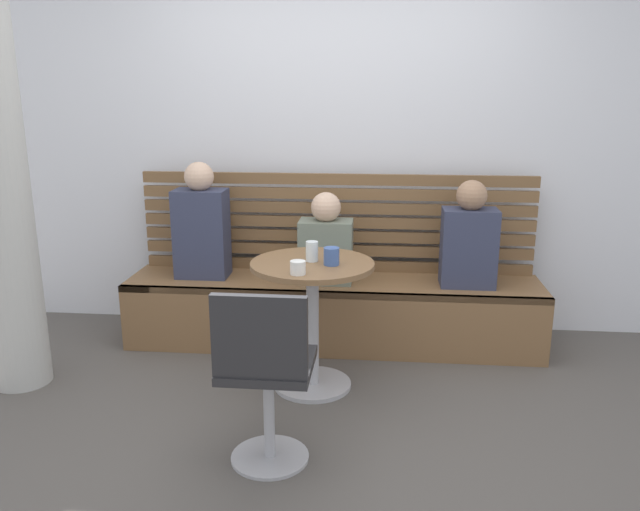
{
  "coord_description": "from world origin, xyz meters",
  "views": [
    {
      "loc": [
        0.3,
        -2.74,
        1.65
      ],
      "look_at": [
        -0.03,
        0.66,
        0.75
      ],
      "focal_mm": 35.44,
      "sensor_mm": 36.0,
      "label": 1
    }
  ],
  "objects_px": {
    "person_adult": "(201,226)",
    "person_child_left": "(469,240)",
    "person_child_middle": "(326,243)",
    "cup_ceramic_white": "(298,268)",
    "white_chair": "(265,372)",
    "booth_bench": "(333,312)",
    "cup_water_clear": "(312,251)",
    "cup_mug_blue": "(331,256)",
    "cafe_table": "(312,301)"
  },
  "relations": [
    {
      "from": "cup_ceramic_white",
      "to": "white_chair",
      "type": "bearing_deg",
      "value": -96.95
    },
    {
      "from": "person_adult",
      "to": "cup_water_clear",
      "type": "height_order",
      "value": "person_adult"
    },
    {
      "from": "cafe_table",
      "to": "person_child_left",
      "type": "distance_m",
      "value": 1.13
    },
    {
      "from": "cup_mug_blue",
      "to": "cafe_table",
      "type": "bearing_deg",
      "value": 157.0
    },
    {
      "from": "cup_water_clear",
      "to": "person_child_middle",
      "type": "bearing_deg",
      "value": 87.68
    },
    {
      "from": "person_adult",
      "to": "cup_ceramic_white",
      "type": "bearing_deg",
      "value": -49.99
    },
    {
      "from": "cup_ceramic_white",
      "to": "booth_bench",
      "type": "bearing_deg",
      "value": 82.82
    },
    {
      "from": "booth_bench",
      "to": "cup_water_clear",
      "type": "height_order",
      "value": "cup_water_clear"
    },
    {
      "from": "cafe_table",
      "to": "cup_ceramic_white",
      "type": "relative_size",
      "value": 9.25
    },
    {
      "from": "cup_ceramic_white",
      "to": "person_child_left",
      "type": "bearing_deg",
      "value": 41.73
    },
    {
      "from": "cafe_table",
      "to": "cup_ceramic_white",
      "type": "distance_m",
      "value": 0.35
    },
    {
      "from": "person_child_left",
      "to": "cup_water_clear",
      "type": "xyz_separation_m",
      "value": [
        -0.93,
        -0.6,
        0.06
      ]
    },
    {
      "from": "person_child_left",
      "to": "cup_water_clear",
      "type": "height_order",
      "value": "person_child_left"
    },
    {
      "from": "booth_bench",
      "to": "cup_ceramic_white",
      "type": "distance_m",
      "value": 1.05
    },
    {
      "from": "cafe_table",
      "to": "cup_mug_blue",
      "type": "distance_m",
      "value": 0.29
    },
    {
      "from": "booth_bench",
      "to": "cup_mug_blue",
      "type": "height_order",
      "value": "cup_mug_blue"
    },
    {
      "from": "cup_water_clear",
      "to": "cup_mug_blue",
      "type": "height_order",
      "value": "cup_water_clear"
    },
    {
      "from": "white_chair",
      "to": "person_child_middle",
      "type": "xyz_separation_m",
      "value": [
        0.14,
        1.43,
        0.23
      ]
    },
    {
      "from": "booth_bench",
      "to": "person_adult",
      "type": "relative_size",
      "value": 3.54
    },
    {
      "from": "white_chair",
      "to": "person_adult",
      "type": "relative_size",
      "value": 1.11
    },
    {
      "from": "white_chair",
      "to": "person_child_middle",
      "type": "bearing_deg",
      "value": 84.51
    },
    {
      "from": "person_child_middle",
      "to": "cup_water_clear",
      "type": "height_order",
      "value": "person_child_middle"
    },
    {
      "from": "person_adult",
      "to": "cup_mug_blue",
      "type": "relative_size",
      "value": 8.03
    },
    {
      "from": "person_child_middle",
      "to": "person_adult",
      "type": "bearing_deg",
      "value": 176.71
    },
    {
      "from": "cafe_table",
      "to": "person_child_middle",
      "type": "xyz_separation_m",
      "value": [
        0.02,
        0.62,
        0.18
      ]
    },
    {
      "from": "booth_bench",
      "to": "cup_water_clear",
      "type": "xyz_separation_m",
      "value": [
        -0.07,
        -0.62,
        0.57
      ]
    },
    {
      "from": "cafe_table",
      "to": "white_chair",
      "type": "bearing_deg",
      "value": -98.24
    },
    {
      "from": "person_adult",
      "to": "person_child_middle",
      "type": "bearing_deg",
      "value": -3.29
    },
    {
      "from": "cup_ceramic_white",
      "to": "person_child_middle",
      "type": "bearing_deg",
      "value": 85.49
    },
    {
      "from": "person_child_left",
      "to": "cup_mug_blue",
      "type": "distance_m",
      "value": 1.06
    },
    {
      "from": "person_child_middle",
      "to": "cup_mug_blue",
      "type": "relative_size",
      "value": 6.16
    },
    {
      "from": "person_adult",
      "to": "cup_mug_blue",
      "type": "distance_m",
      "value": 1.16
    },
    {
      "from": "person_child_middle",
      "to": "cup_mug_blue",
      "type": "bearing_deg",
      "value": -82.42
    },
    {
      "from": "person_adult",
      "to": "cup_water_clear",
      "type": "xyz_separation_m",
      "value": [
        0.8,
        -0.64,
        0.01
      ]
    },
    {
      "from": "white_chair",
      "to": "person_adult",
      "type": "xyz_separation_m",
      "value": [
        -0.69,
        1.48,
        0.32
      ]
    },
    {
      "from": "person_child_middle",
      "to": "cup_mug_blue",
      "type": "xyz_separation_m",
      "value": [
        0.09,
        -0.66,
        0.09
      ]
    },
    {
      "from": "booth_bench",
      "to": "person_child_middle",
      "type": "relative_size",
      "value": 4.61
    },
    {
      "from": "cup_ceramic_white",
      "to": "cup_water_clear",
      "type": "bearing_deg",
      "value": 80.52
    },
    {
      "from": "booth_bench",
      "to": "person_child_middle",
      "type": "bearing_deg",
      "value": -148.54
    },
    {
      "from": "person_child_left",
      "to": "person_child_middle",
      "type": "relative_size",
      "value": 1.15
    },
    {
      "from": "cafe_table",
      "to": "cup_mug_blue",
      "type": "height_order",
      "value": "cup_mug_blue"
    },
    {
      "from": "cafe_table",
      "to": "cup_mug_blue",
      "type": "relative_size",
      "value": 7.79
    },
    {
      "from": "person_child_left",
      "to": "cup_ceramic_white",
      "type": "height_order",
      "value": "person_child_left"
    },
    {
      "from": "person_adult",
      "to": "person_child_left",
      "type": "distance_m",
      "value": 1.73
    },
    {
      "from": "person_adult",
      "to": "cup_ceramic_white",
      "type": "relative_size",
      "value": 9.53
    },
    {
      "from": "booth_bench",
      "to": "person_adult",
      "type": "xyz_separation_m",
      "value": [
        -0.87,
        0.02,
        0.56
      ]
    },
    {
      "from": "white_chair",
      "to": "cup_water_clear",
      "type": "relative_size",
      "value": 7.73
    },
    {
      "from": "booth_bench",
      "to": "person_child_middle",
      "type": "height_order",
      "value": "person_child_middle"
    },
    {
      "from": "person_child_left",
      "to": "person_child_middle",
      "type": "height_order",
      "value": "person_child_left"
    },
    {
      "from": "person_adult",
      "to": "person_child_middle",
      "type": "xyz_separation_m",
      "value": [
        0.83,
        -0.05,
        -0.09
      ]
    }
  ]
}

